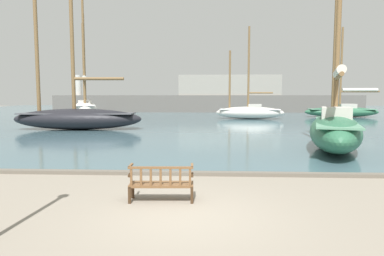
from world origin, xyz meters
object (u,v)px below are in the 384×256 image
(sailboat_nearest_port, at_px, (77,116))
(sailboat_mid_port, at_px, (335,127))
(sailboat_outer_port, at_px, (250,111))
(sailboat_far_starboard, at_px, (342,110))
(park_bench, at_px, (161,183))
(sailboat_nearest_starboard, at_px, (85,106))

(sailboat_nearest_port, relative_size, sailboat_mid_port, 1.28)
(sailboat_outer_port, bearing_deg, sailboat_nearest_port, -138.86)
(sailboat_nearest_port, bearing_deg, sailboat_outer_port, 41.14)
(sailboat_nearest_port, distance_m, sailboat_far_starboard, 30.80)
(sailboat_nearest_port, bearing_deg, sailboat_mid_port, -29.00)
(sailboat_nearest_port, relative_size, sailboat_outer_port, 1.40)
(park_bench, relative_size, sailboat_mid_port, 0.15)
(sailboat_far_starboard, distance_m, sailboat_outer_port, 12.11)
(sailboat_nearest_port, xyz_separation_m, sailboat_nearest_starboard, (-4.92, 15.15, 0.26))
(sailboat_nearest_starboard, bearing_deg, sailboat_nearest_port, -72.01)
(sailboat_mid_port, xyz_separation_m, sailboat_outer_port, (-1.52, 21.57, -0.21))
(sailboat_far_starboard, xyz_separation_m, sailboat_nearest_starboard, (-30.92, -1.35, 0.48))
(park_bench, bearing_deg, sailboat_far_starboard, 62.96)
(sailboat_nearest_starboard, bearing_deg, sailboat_mid_port, -48.92)
(park_bench, distance_m, sailboat_outer_port, 30.34)
(sailboat_nearest_port, height_order, sailboat_nearest_starboard, sailboat_nearest_starboard)
(park_bench, xyz_separation_m, sailboat_nearest_port, (-8.85, 17.12, 0.66))
(park_bench, relative_size, sailboat_far_starboard, 0.15)
(sailboat_outer_port, bearing_deg, sailboat_far_starboard, 18.39)
(sailboat_far_starboard, height_order, sailboat_nearest_starboard, sailboat_nearest_starboard)
(sailboat_nearest_port, bearing_deg, sailboat_nearest_starboard, 107.99)
(sailboat_far_starboard, distance_m, sailboat_mid_port, 27.28)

